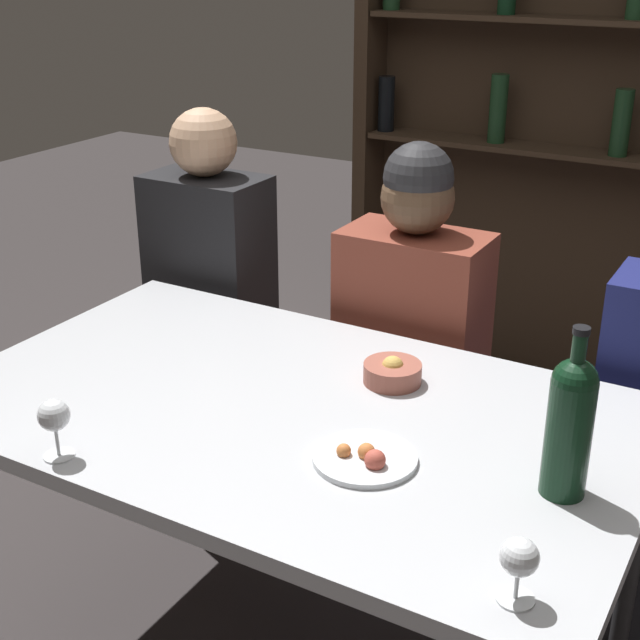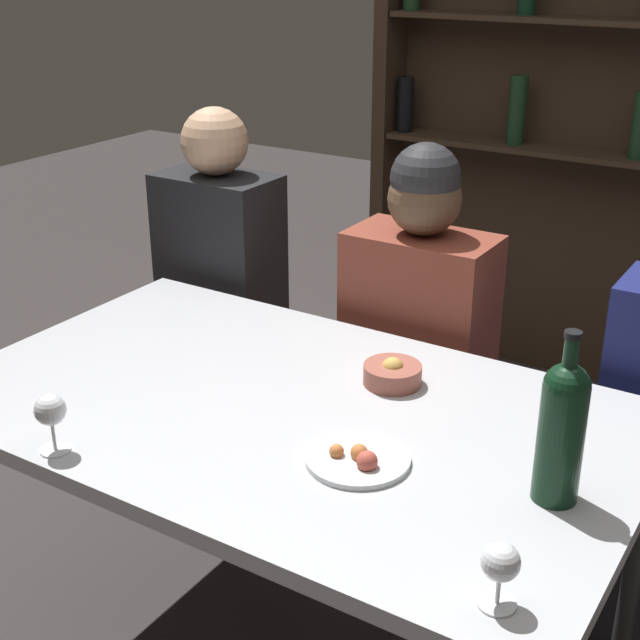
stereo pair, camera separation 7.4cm
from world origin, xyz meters
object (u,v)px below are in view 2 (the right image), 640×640
(wine_glass_1, at_px, (501,565))
(seated_person_left, at_px, (223,318))
(food_plate_0, at_px, (358,458))
(seated_person_center, at_px, (416,371))
(wine_bottle, at_px, (562,426))
(snack_bowl, at_px, (392,374))
(wine_glass_0, at_px, (50,412))

(wine_glass_1, distance_m, seated_person_left, 1.63)
(food_plate_0, distance_m, seated_person_center, 0.80)
(wine_bottle, bearing_deg, seated_person_left, 152.74)
(seated_person_center, bearing_deg, wine_glass_1, -57.82)
(seated_person_left, distance_m, seated_person_center, 0.68)
(wine_bottle, distance_m, wine_glass_1, 0.33)
(wine_bottle, bearing_deg, seated_person_center, 132.13)
(wine_bottle, height_order, snack_bowl, wine_bottle)
(food_plate_0, height_order, snack_bowl, snack_bowl)
(wine_glass_1, bearing_deg, wine_bottle, 93.61)
(wine_glass_1, height_order, seated_person_left, seated_person_left)
(snack_bowl, height_order, seated_person_left, seated_person_left)
(wine_bottle, xyz_separation_m, seated_person_center, (-0.59, 0.65, -0.32))
(wine_bottle, distance_m, seated_person_left, 1.46)
(wine_glass_1, xyz_separation_m, seated_person_left, (-1.29, 0.97, -0.25))
(wine_bottle, xyz_separation_m, food_plate_0, (-0.35, -0.09, -0.14))
(wine_bottle, xyz_separation_m, snack_bowl, (-0.45, 0.24, -0.12))
(wine_glass_0, distance_m, snack_bowl, 0.74)
(wine_glass_1, bearing_deg, snack_bowl, 130.36)
(snack_bowl, distance_m, seated_person_left, 0.94)
(seated_person_left, bearing_deg, wine_glass_0, -68.99)
(wine_glass_0, xyz_separation_m, seated_person_center, (0.29, 1.02, -0.26))
(food_plate_0, bearing_deg, wine_glass_1, -31.67)
(wine_glass_1, distance_m, snack_bowl, 0.73)
(wine_bottle, bearing_deg, wine_glass_1, -86.39)
(wine_bottle, bearing_deg, wine_glass_0, -157.39)
(seated_person_left, bearing_deg, wine_glass_1, -37.01)
(snack_bowl, bearing_deg, seated_person_left, 153.09)
(wine_glass_1, xyz_separation_m, food_plate_0, (-0.37, 0.23, -0.06))
(snack_bowl, distance_m, seated_person_center, 0.48)
(wine_glass_1, xyz_separation_m, seated_person_center, (-0.61, 0.97, -0.25))
(food_plate_0, bearing_deg, seated_person_left, 141.00)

